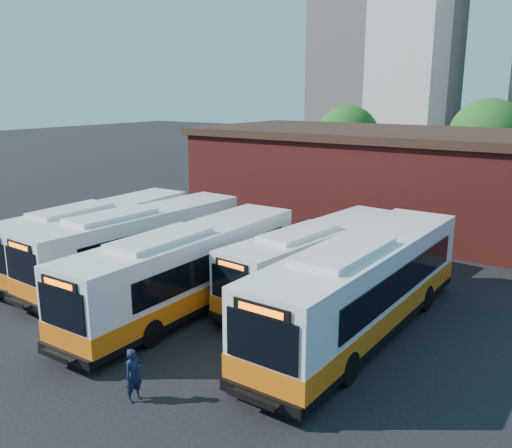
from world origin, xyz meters
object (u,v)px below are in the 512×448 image
Objects in this scene: bus_midwest at (188,272)px; bus_east at (362,290)px; transit_worker at (134,375)px; bus_west at (138,245)px; bus_farwest at (96,237)px; bus_mideast at (317,262)px.

bus_east is (6.92, 1.84, 0.10)m from bus_midwest.
transit_worker is at bearing -112.61° from bus_east.
bus_west is at bearing -178.23° from bus_east.
bus_midwest is at bearing 33.49° from transit_worker.
bus_midwest is 7.10m from transit_worker.
bus_midwest is (7.87, -1.77, 0.08)m from bus_farwest.
bus_mideast is at bearing 22.54° from bus_west.
bus_east is (3.38, -2.79, 0.24)m from bus_mideast.
bus_east is 8.43× the size of transit_worker.
bus_west reaches higher than bus_mideast.
bus_east is at bearing -1.89° from bus_farwest.
bus_east reaches higher than bus_west.
bus_midwest is 7.91× the size of transit_worker.
bus_farwest is at bearing 167.05° from bus_midwest.
bus_east is at bearing 3.85° from bus_west.
bus_east is (11.68, 0.07, 0.13)m from bus_west.
transit_worker is at bearing -41.22° from bus_west.
transit_worker is (-3.60, -8.07, -0.87)m from bus_east.
bus_midwest is 1.09× the size of bus_mideast.
bus_farwest reaches higher than bus_mideast.
bus_mideast is 7.26× the size of transit_worker.
bus_farwest is 13.77m from transit_worker.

